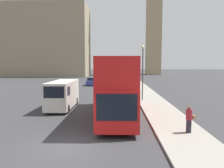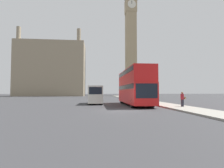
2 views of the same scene
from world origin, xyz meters
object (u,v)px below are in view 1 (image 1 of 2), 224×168
at_px(pedestrian, 189,119).
at_px(white_van, 63,94).
at_px(red_double_decker_bus, 117,84).
at_px(street_lamp, 143,65).
at_px(parked_sedan, 92,82).

bearing_deg(pedestrian, white_van, 141.95).
bearing_deg(red_double_decker_bus, street_lamp, 68.37).
relative_size(pedestrian, parked_sedan, 0.36).
relative_size(street_lamp, parked_sedan, 1.38).
height_order(pedestrian, parked_sedan, pedestrian).
relative_size(white_van, pedestrian, 3.60).
bearing_deg(street_lamp, white_van, -151.09).
xyz_separation_m(street_lamp, parked_sedan, (-7.79, 17.79, -3.42)).
bearing_deg(pedestrian, parked_sedan, 107.34).
xyz_separation_m(red_double_decker_bus, parked_sedan, (-4.95, 24.95, -1.90)).
height_order(red_double_decker_bus, white_van, red_double_decker_bus).
height_order(red_double_decker_bus, pedestrian, red_double_decker_bus).
relative_size(red_double_decker_bus, parked_sedan, 2.56).
distance_m(white_van, street_lamp, 9.48).
xyz_separation_m(white_van, street_lamp, (7.95, 4.39, 2.72)).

